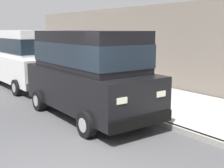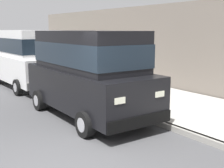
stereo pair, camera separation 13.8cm
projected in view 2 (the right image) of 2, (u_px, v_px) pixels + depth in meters
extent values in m
plane|color=#4C4C4F|center=(62.00, 165.00, 5.68)|extent=(80.00, 80.00, 0.00)
cube|color=gray|center=(177.00, 129.00, 7.49)|extent=(0.16, 64.00, 0.14)
cube|color=#B7B5AD|center=(220.00, 117.00, 8.51)|extent=(3.60, 64.00, 0.14)
cube|color=black|center=(88.00, 88.00, 8.73)|extent=(1.97, 4.83, 1.10)
cube|color=black|center=(87.00, 50.00, 8.53)|extent=(1.73, 3.82, 1.10)
cube|color=#19232D|center=(87.00, 53.00, 8.54)|extent=(1.77, 3.86, 0.61)
cube|color=black|center=(139.00, 121.00, 6.90)|extent=(1.86, 0.23, 0.28)
cube|color=black|center=(56.00, 88.00, 10.70)|extent=(1.86, 0.23, 0.28)
cylinder|color=black|center=(145.00, 112.00, 8.15)|extent=(0.23, 0.64, 0.64)
cylinder|color=#9E9EA3|center=(145.00, 112.00, 8.15)|extent=(0.25, 0.36, 0.35)
cylinder|color=black|center=(85.00, 124.00, 7.09)|extent=(0.23, 0.64, 0.64)
cylinder|color=#9E9EA3|center=(85.00, 124.00, 7.09)|extent=(0.25, 0.36, 0.35)
cylinder|color=black|center=(90.00, 93.00, 10.56)|extent=(0.23, 0.64, 0.64)
cylinder|color=#9E9EA3|center=(90.00, 93.00, 10.56)|extent=(0.25, 0.36, 0.35)
cylinder|color=black|center=(39.00, 100.00, 9.50)|extent=(0.23, 0.64, 0.64)
cylinder|color=#9E9EA3|center=(39.00, 100.00, 9.50)|extent=(0.25, 0.36, 0.35)
cube|color=#EAEACC|center=(159.00, 94.00, 7.10)|extent=(0.28, 0.08, 0.14)
cube|color=#EAEACC|center=(119.00, 101.00, 6.44)|extent=(0.28, 0.08, 0.14)
cube|color=white|center=(27.00, 68.00, 13.24)|extent=(2.02, 4.85, 1.10)
cube|color=white|center=(25.00, 43.00, 13.04)|extent=(1.77, 3.84, 1.10)
cube|color=#19232D|center=(25.00, 45.00, 13.06)|extent=(1.81, 3.88, 0.61)
cube|color=#505050|center=(50.00, 84.00, 11.47)|extent=(1.87, 0.25, 0.28)
cube|color=#505050|center=(10.00, 71.00, 15.17)|extent=(1.87, 0.25, 0.28)
cylinder|color=black|center=(62.00, 82.00, 12.73)|extent=(0.24, 0.65, 0.64)
cylinder|color=#9E9EA3|center=(62.00, 82.00, 12.73)|extent=(0.25, 0.36, 0.35)
cylinder|color=black|center=(18.00, 87.00, 11.61)|extent=(0.24, 0.65, 0.64)
cylinder|color=#9E9EA3|center=(18.00, 87.00, 11.61)|extent=(0.25, 0.36, 0.35)
cylinder|color=black|center=(34.00, 74.00, 15.07)|extent=(0.24, 0.65, 0.64)
cylinder|color=#9E9EA3|center=(34.00, 74.00, 15.07)|extent=(0.25, 0.36, 0.35)
cube|color=#EAEACC|center=(63.00, 69.00, 11.69)|extent=(0.28, 0.09, 0.14)
cube|color=#EAEACC|center=(35.00, 71.00, 10.99)|extent=(0.28, 0.09, 0.14)
cube|color=black|center=(4.00, 68.00, 16.14)|extent=(1.69, 0.26, 0.28)
cylinder|color=black|center=(16.00, 68.00, 17.19)|extent=(0.24, 0.65, 0.64)
cylinder|color=#9E9EA3|center=(16.00, 68.00, 17.19)|extent=(0.25, 0.36, 0.35)
cylinder|color=black|center=(3.00, 65.00, 18.99)|extent=(0.24, 0.65, 0.64)
cylinder|color=#9E9EA3|center=(3.00, 65.00, 18.99)|extent=(0.25, 0.36, 0.35)
cube|color=#EAEACC|center=(14.00, 61.00, 16.37)|extent=(0.28, 0.09, 0.14)
ellipsoid|color=black|center=(142.00, 91.00, 10.49)|extent=(0.48, 0.41, 0.20)
cylinder|color=black|center=(145.00, 95.00, 10.59)|extent=(0.05, 0.05, 0.18)
cylinder|color=black|center=(146.00, 96.00, 10.47)|extent=(0.05, 0.05, 0.18)
cylinder|color=black|center=(138.00, 96.00, 10.58)|extent=(0.05, 0.05, 0.18)
cylinder|color=black|center=(138.00, 96.00, 10.46)|extent=(0.05, 0.05, 0.18)
sphere|color=black|center=(150.00, 88.00, 10.49)|extent=(0.17, 0.17, 0.17)
ellipsoid|color=black|center=(153.00, 89.00, 10.49)|extent=(0.13, 0.12, 0.06)
cone|color=black|center=(150.00, 85.00, 10.52)|extent=(0.06, 0.06, 0.07)
cone|color=black|center=(150.00, 86.00, 10.42)|extent=(0.06, 0.06, 0.07)
cylinder|color=black|center=(135.00, 89.00, 10.47)|extent=(0.12, 0.09, 0.13)
cylinder|color=red|center=(91.00, 91.00, 11.66)|extent=(0.24, 0.24, 0.06)
cylinder|color=red|center=(91.00, 83.00, 11.61)|extent=(0.17, 0.17, 0.55)
sphere|color=red|center=(91.00, 75.00, 11.55)|extent=(0.15, 0.15, 0.15)
cylinder|color=red|center=(88.00, 83.00, 11.53)|extent=(0.10, 0.07, 0.07)
cylinder|color=red|center=(93.00, 82.00, 11.67)|extent=(0.10, 0.07, 0.07)
cube|color=slate|center=(139.00, 45.00, 14.29)|extent=(0.50, 20.00, 3.62)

